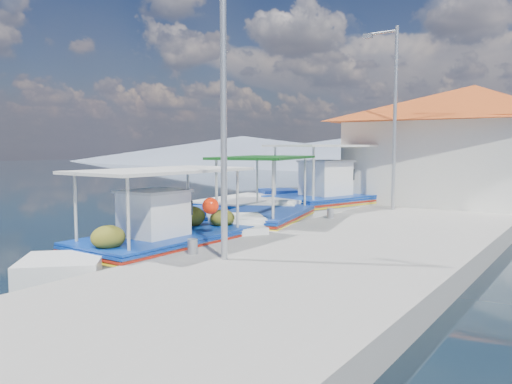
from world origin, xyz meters
The scene contains 9 objects.
quay centered at (5.90, 6.00, 0.25)m, with size 5.00×44.00×0.50m, color gray.
bollards centered at (3.80, 5.25, 0.65)m, with size 0.20×17.20×0.30m.
main_caique centered at (2.43, 2.63, 0.45)m, with size 2.15×7.14×2.35m.
caique_green_canopy centered at (2.29, 6.86, 0.38)m, with size 3.15×6.68×2.58m.
caique_blue_hull centered at (0.01, 8.91, 0.33)m, with size 2.27×6.80×1.21m.
caique_far centered at (2.15, 11.43, 0.55)m, with size 4.03×8.12×2.96m.
harbor_building centered at (6.20, 15.00, 2.78)m, with size 10.49×10.49×4.40m.
lamp_post_near centered at (4.51, 2.00, 3.85)m, with size 1.21×0.14×6.00m.
lamp_post_far centered at (4.51, 11.00, 3.85)m, with size 1.21×0.14×6.00m.
Camera 1 is at (10.39, -5.24, 2.60)m, focal length 35.21 mm.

